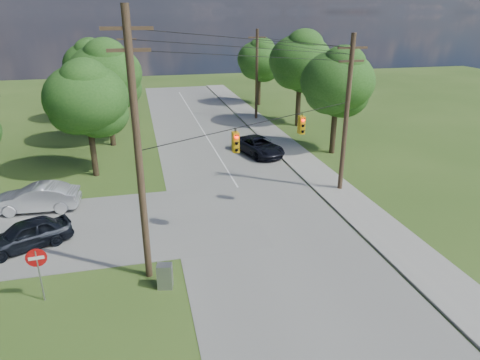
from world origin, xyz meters
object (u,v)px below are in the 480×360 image
object	(u,v)px
pole_north_w	(130,79)
control_cabinet	(165,276)
car_main_north	(259,146)
car_cross_silver	(37,198)
pole_sw	(138,150)
do_not_enter_sign	(37,264)
pole_ne	(347,113)
pole_north_e	(257,74)
car_cross_dark	(26,234)

from	to	relation	value
pole_north_w	control_cabinet	size ratio (longest dim) A/B	8.32
control_cabinet	car_main_north	bearing A→B (deg)	73.70
car_cross_silver	pole_north_w	bearing A→B (deg)	167.01
pole_sw	do_not_enter_sign	distance (m)	6.34
pole_sw	pole_north_w	bearing A→B (deg)	90.77
pole_sw	pole_ne	bearing A→B (deg)	29.38
pole_sw	pole_north_e	distance (m)	32.55
pole_north_e	do_not_enter_sign	distance (m)	35.53
car_main_north	do_not_enter_sign	xyz separation A→B (m)	(-14.61, -17.45, 1.06)
car_cross_dark	car_main_north	size ratio (longest dim) A/B	0.82
do_not_enter_sign	car_cross_dark	bearing A→B (deg)	103.88
control_cabinet	pole_ne	bearing A→B (deg)	45.97
car_cross_silver	control_cabinet	size ratio (longest dim) A/B	4.23
car_cross_dark	control_cabinet	world-z (taller)	car_cross_dark
do_not_enter_sign	pole_sw	bearing A→B (deg)	6.65
control_cabinet	car_cross_dark	bearing A→B (deg)	153.86
pole_north_w	car_main_north	size ratio (longest dim) A/B	1.82
pole_sw	car_main_north	distance (m)	20.17
pole_sw	control_cabinet	bearing A→B (deg)	-59.34
pole_ne	pole_sw	bearing A→B (deg)	-150.62
car_main_north	pole_north_w	bearing A→B (deg)	111.77
car_cross_dark	control_cabinet	size ratio (longest dim) A/B	3.75
pole_ne	control_cabinet	bearing A→B (deg)	-145.68
car_cross_dark	car_main_north	bearing A→B (deg)	102.89
pole_north_w	car_cross_silver	distance (m)	21.99
pole_north_e	car_cross_silver	distance (m)	29.09
car_cross_dark	car_cross_silver	bearing A→B (deg)	159.66
pole_sw	car_cross_silver	xyz separation A→B (m)	(-6.48, 8.90, -5.36)
pole_sw	pole_north_e	xyz separation A→B (m)	(13.50, 29.60, -1.10)
car_cross_silver	do_not_enter_sign	world-z (taller)	do_not_enter_sign
pole_sw	car_cross_dark	bearing A→B (deg)	146.02
car_main_north	pole_north_e	bearing A→B (deg)	58.20
pole_north_e	car_cross_dark	bearing A→B (deg)	-127.61
pole_sw	car_cross_dark	world-z (taller)	pole_sw
car_main_north	do_not_enter_sign	size ratio (longest dim) A/B	2.15
pole_north_w	car_cross_dark	world-z (taller)	pole_north_w
pole_sw	pole_north_w	size ratio (longest dim) A/B	1.20
pole_sw	pole_ne	world-z (taller)	pole_sw
pole_ne	car_main_north	bearing A→B (deg)	110.70
pole_sw	pole_north_e	size ratio (longest dim) A/B	1.20
pole_north_w	car_main_north	distance (m)	17.27
car_cross_silver	pole_sw	bearing A→B (deg)	39.46
car_cross_dark	control_cabinet	bearing A→B (deg)	27.55
pole_sw	car_cross_dark	distance (m)	9.17
car_cross_dark	car_main_north	world-z (taller)	car_cross_dark
pole_sw	do_not_enter_sign	size ratio (longest dim) A/B	4.69
pole_north_w	car_cross_dark	xyz separation A→B (m)	(-5.72, -25.47, -4.33)
pole_north_e	control_cabinet	world-z (taller)	pole_north_e
pole_north_e	do_not_enter_sign	bearing A→B (deg)	-120.60
do_not_enter_sign	car_main_north	bearing A→B (deg)	45.98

